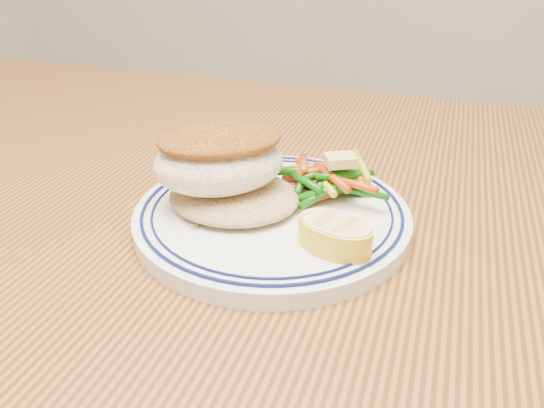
{
  "coord_description": "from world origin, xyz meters",
  "views": [
    {
      "loc": [
        0.15,
        -0.38,
        0.99
      ],
      "look_at": [
        0.02,
        0.01,
        0.77
      ],
      "focal_mm": 35.0,
      "sensor_mm": 36.0,
      "label": 1
    }
  ],
  "objects": [
    {
      "name": "fish_fillet",
      "position": [
        -0.03,
        0.0,
        0.81
      ],
      "size": [
        0.14,
        0.13,
        0.06
      ],
      "color": "#F3E6C9",
      "rests_on": "rice_pilaf"
    },
    {
      "name": "dining_table",
      "position": [
        0.0,
        0.0,
        0.65
      ],
      "size": [
        1.5,
        0.9,
        0.75
      ],
      "color": "#542C10",
      "rests_on": "ground"
    },
    {
      "name": "plate",
      "position": [
        0.02,
        0.01,
        0.76
      ],
      "size": [
        0.24,
        0.24,
        0.02
      ],
      "color": "silver",
      "rests_on": "dining_table"
    },
    {
      "name": "butter_pat",
      "position": [
        0.07,
        0.06,
        0.8
      ],
      "size": [
        0.03,
        0.03,
        0.01
      ],
      "primitive_type": "cube",
      "rotation": [
        0.0,
        0.0,
        0.5
      ],
      "color": "#DFCF6D",
      "rests_on": "vegetable_pile"
    },
    {
      "name": "vegetable_pile",
      "position": [
        0.06,
        0.06,
        0.78
      ],
      "size": [
        0.11,
        0.11,
        0.03
      ],
      "color": "#0F4E09",
      "rests_on": "plate"
    },
    {
      "name": "rice_pilaf",
      "position": [
        -0.02,
        0.0,
        0.78
      ],
      "size": [
        0.12,
        0.1,
        0.02
      ],
      "primitive_type": "ellipsoid",
      "color": "#A38251",
      "rests_on": "plate"
    },
    {
      "name": "lemon_wedge",
      "position": [
        0.09,
        -0.04,
        0.78
      ],
      "size": [
        0.07,
        0.07,
        0.02
      ],
      "color": "yellow",
      "rests_on": "plate"
    }
  ]
}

